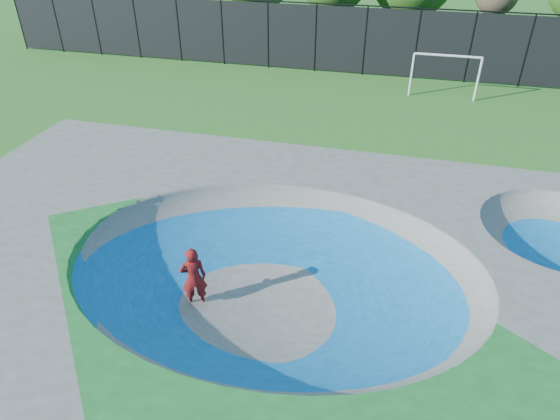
{
  "coord_description": "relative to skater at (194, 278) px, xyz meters",
  "views": [
    {
      "loc": [
        2.65,
        -9.76,
        9.52
      ],
      "look_at": [
        -0.62,
        3.0,
        1.1
      ],
      "focal_mm": 32.0,
      "sensor_mm": 36.0,
      "label": 1
    }
  ],
  "objects": [
    {
      "name": "ground",
      "position": [
        2.07,
        0.54,
        -0.94
      ],
      "size": [
        120.0,
        120.0,
        0.0
      ],
      "primitive_type": "plane",
      "color": "#27641B",
      "rests_on": "ground"
    },
    {
      "name": "skate_deck",
      "position": [
        2.07,
        0.54,
        -0.19
      ],
      "size": [
        22.0,
        14.0,
        1.5
      ],
      "primitive_type": "cube",
      "color": "gray",
      "rests_on": "ground"
    },
    {
      "name": "skater",
      "position": [
        0.0,
        0.0,
        0.0
      ],
      "size": [
        0.82,
        0.71,
        1.88
      ],
      "primitive_type": "imported",
      "rotation": [
        0.0,
        0.0,
        3.62
      ],
      "color": "red",
      "rests_on": "ground"
    },
    {
      "name": "skateboard",
      "position": [
        0.0,
        0.0,
        -0.92
      ],
      "size": [
        0.79,
        0.58,
        0.05
      ],
      "primitive_type": "cube",
      "rotation": [
        0.0,
        0.0,
        0.51
      ],
      "color": "black",
      "rests_on": "ground"
    },
    {
      "name": "soccer_goal",
      "position": [
        6.71,
        18.48,
        0.7
      ],
      "size": [
        3.56,
        0.12,
        2.35
      ],
      "color": "silver",
      "rests_on": "ground"
    },
    {
      "name": "fence",
      "position": [
        2.07,
        21.54,
        1.16
      ],
      "size": [
        48.09,
        0.09,
        4.04
      ],
      "color": "black",
      "rests_on": "ground"
    }
  ]
}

